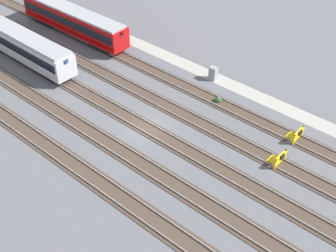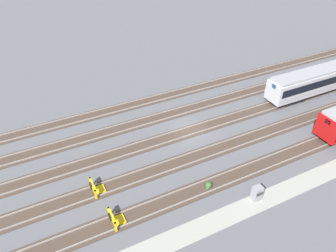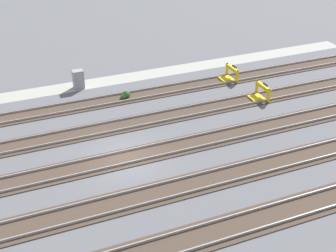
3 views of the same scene
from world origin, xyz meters
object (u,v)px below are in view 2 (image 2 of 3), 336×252
at_px(subway_car_front_row_right_inner, 323,79).
at_px(electrical_cabinet, 257,193).
at_px(bumper_stop_near_inner_track, 96,188).
at_px(weed_clump, 209,185).
at_px(bumper_stop_nearest_track, 115,219).

bearing_deg(subway_car_front_row_right_inner, electrical_cabinet, -150.39).
distance_m(bumper_stop_near_inner_track, weed_clump, 10.95).
bearing_deg(electrical_cabinet, bumper_stop_near_inner_track, 149.96).
bearing_deg(bumper_stop_nearest_track, electrical_cabinet, -14.91).
bearing_deg(electrical_cabinet, subway_car_front_row_right_inner, 29.61).
bearing_deg(bumper_stop_nearest_track, subway_car_front_row_right_inner, 14.14).
xyz_separation_m(electrical_cabinet, weed_clump, (-3.13, 3.30, -0.56)).
bearing_deg(weed_clump, bumper_stop_near_inner_track, 156.71).
bearing_deg(weed_clump, bumper_stop_nearest_track, 179.47).
relative_size(subway_car_front_row_right_inner, bumper_stop_nearest_track, 9.00).
distance_m(subway_car_front_row_right_inner, electrical_cabinet, 24.00).
xyz_separation_m(subway_car_front_row_right_inner, weed_clump, (-23.97, -8.54, -1.80)).
xyz_separation_m(bumper_stop_nearest_track, bumper_stop_near_inner_track, (-0.47, 4.24, 0.00)).
bearing_deg(bumper_stop_near_inner_track, electrical_cabinet, -30.04).
xyz_separation_m(bumper_stop_near_inner_track, weed_clump, (10.05, -4.33, -0.27)).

